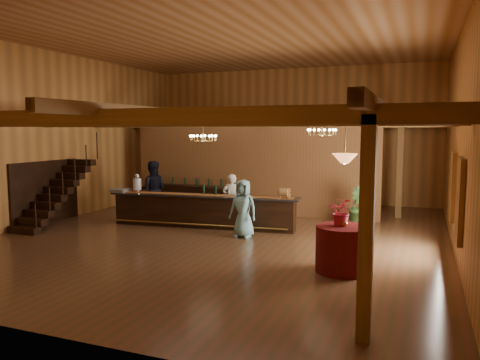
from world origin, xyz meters
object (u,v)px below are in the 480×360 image
(backbar_shelf, at_px, (197,199))
(pendant_lamp, at_px, (345,158))
(round_table, at_px, (343,249))
(raffle_drum, at_px, (284,192))
(tasting_bar, at_px, (203,211))
(chandelier_left, at_px, (203,138))
(guest, at_px, (243,209))
(floor_plant, at_px, (359,206))
(bartender, at_px, (232,199))
(staff_second, at_px, (152,190))
(chandelier_right, at_px, (322,132))
(beverage_dispenser, at_px, (137,183))

(backbar_shelf, bearing_deg, pendant_lamp, -32.27)
(round_table, bearing_deg, pendant_lamp, 180.00)
(raffle_drum, bearing_deg, backbar_shelf, 151.15)
(tasting_bar, relative_size, chandelier_left, 7.51)
(raffle_drum, bearing_deg, guest, -129.25)
(pendant_lamp, xyz_separation_m, floor_plant, (-0.27, 4.76, -1.75))
(backbar_shelf, relative_size, bartender, 2.09)
(bartender, xyz_separation_m, guest, (0.99, -1.56, 0.01))
(backbar_shelf, xyz_separation_m, round_table, (6.15, -5.46, 0.02))
(staff_second, bearing_deg, tasting_bar, 136.65)
(guest, bearing_deg, backbar_shelf, 136.30)
(tasting_bar, bearing_deg, pendant_lamp, -39.00)
(bartender, xyz_separation_m, floor_plant, (3.82, 0.98, -0.14))
(backbar_shelf, height_order, floor_plant, floor_plant)
(backbar_shelf, distance_m, bartender, 2.68)
(round_table, distance_m, bartender, 5.57)
(chandelier_right, bearing_deg, round_table, -70.35)
(round_table, bearing_deg, raffle_drum, 124.01)
(chandelier_right, relative_size, staff_second, 0.41)
(pendant_lamp, bearing_deg, staff_second, 151.83)
(backbar_shelf, distance_m, round_table, 8.22)
(round_table, height_order, bartender, bartender)
(chandelier_right, distance_m, bartender, 3.68)
(raffle_drum, bearing_deg, pendant_lamp, -55.99)
(raffle_drum, height_order, pendant_lamp, pendant_lamp)
(backbar_shelf, relative_size, floor_plant, 2.55)
(round_table, height_order, floor_plant, floor_plant)
(floor_plant, bearing_deg, bartender, -165.63)
(beverage_dispenser, xyz_separation_m, round_table, (6.99, -2.88, -0.79))
(tasting_bar, xyz_separation_m, chandelier_left, (0.16, -0.29, 2.24))
(round_table, distance_m, staff_second, 7.90)
(tasting_bar, height_order, beverage_dispenser, beverage_dispenser)
(backbar_shelf, distance_m, chandelier_left, 3.85)
(backbar_shelf, relative_size, guest, 2.08)
(backbar_shelf, relative_size, staff_second, 1.72)
(chandelier_left, height_order, pendant_lamp, same)
(staff_second, height_order, floor_plant, staff_second)
(beverage_dispenser, bearing_deg, chandelier_left, -2.31)
(raffle_drum, bearing_deg, bartender, 165.18)
(tasting_bar, bearing_deg, chandelier_left, -67.50)
(raffle_drum, xyz_separation_m, guest, (-0.88, -1.07, -0.36))
(bartender, relative_size, guest, 0.99)
(raffle_drum, bearing_deg, staff_second, 174.81)
(chandelier_right, bearing_deg, guest, -153.92)
(chandelier_left, height_order, floor_plant, chandelier_left)
(raffle_drum, relative_size, backbar_shelf, 0.10)
(round_table, distance_m, chandelier_left, 5.82)
(backbar_shelf, bearing_deg, staff_second, -105.30)
(bartender, relative_size, staff_second, 0.82)
(pendant_lamp, distance_m, guest, 4.13)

